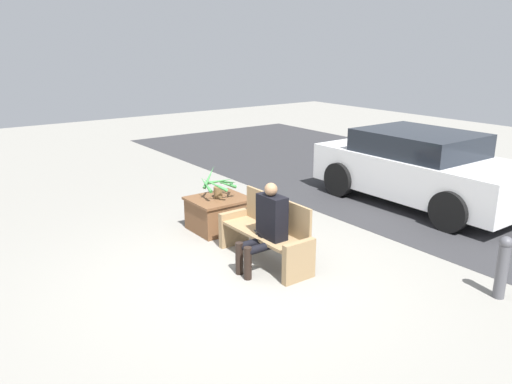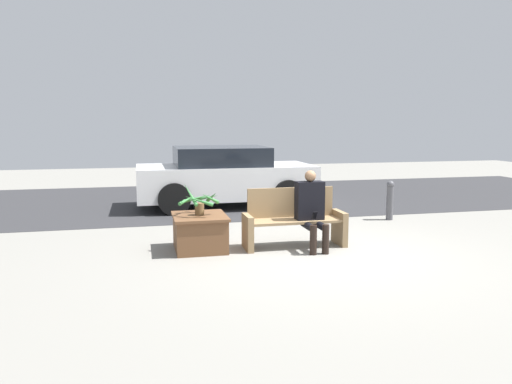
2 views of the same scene
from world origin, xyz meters
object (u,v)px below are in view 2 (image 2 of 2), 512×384
object	(u,v)px
person_seated	(311,207)
planter_box	(200,231)
bench	(294,220)
potted_plant	(200,201)
bollard_post	(390,199)
parked_car	(224,176)

from	to	relation	value
person_seated	planter_box	world-z (taller)	person_seated
bench	potted_plant	xyz separation A→B (m)	(-1.44, 0.12, 0.34)
person_seated	bollard_post	xyz separation A→B (m)	(2.26, 1.77, -0.23)
potted_plant	parked_car	bearing A→B (deg)	75.09
person_seated	bollard_post	bearing A→B (deg)	37.96
person_seated	parked_car	bearing A→B (deg)	98.87
person_seated	parked_car	world-z (taller)	parked_car
bench	person_seated	world-z (taller)	person_seated
planter_box	parked_car	size ratio (longest dim) A/B	0.23
planter_box	potted_plant	xyz separation A→B (m)	(0.01, 0.01, 0.46)
person_seated	bench	bearing A→B (deg)	140.53
bench	potted_plant	world-z (taller)	potted_plant
planter_box	potted_plant	bearing A→B (deg)	50.78
bench	potted_plant	distance (m)	1.48
bollard_post	potted_plant	bearing A→B (deg)	-159.58
bollard_post	planter_box	bearing A→B (deg)	-159.45
bench	parked_car	distance (m)	3.97
person_seated	potted_plant	bearing A→B (deg)	169.54
person_seated	bollard_post	world-z (taller)	person_seated
person_seated	bollard_post	distance (m)	2.88
parked_car	bench	bearing A→B (deg)	-83.91
planter_box	potted_plant	distance (m)	0.46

